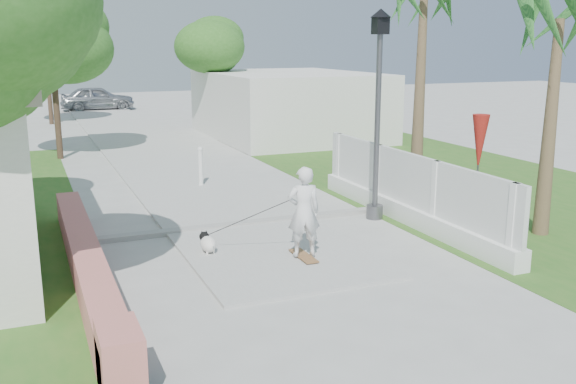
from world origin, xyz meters
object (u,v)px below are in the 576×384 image
bollard (201,166)px  parked_car (97,98)px  skateboarder (260,217)px  dog (208,243)px  patio_umbrella (479,144)px  street_lamp (378,107)px

bollard → parked_car: parked_car is taller
skateboarder → dog: 1.11m
skateboarder → dog: skateboarder is taller
bollard → dog: bollard is taller
patio_umbrella → parked_car: (-4.81, 27.30, -1.00)m
bollard → street_lamp: bearing=-59.0°
street_lamp → parked_car: size_ratio=1.10×
bollard → skateboarder: (-0.51, -6.02, 0.17)m
bollard → skateboarder: 6.04m
bollard → patio_umbrella: (4.60, -5.50, 1.10)m
street_lamp → patio_umbrella: size_ratio=1.93×
bollard → dog: (-1.35, -5.51, -0.36)m
parked_car → patio_umbrella: bearing=-168.9°
dog → parked_car: 27.34m
street_lamp → skateboarder: bearing=-154.7°
patio_umbrella → dog: bearing=-179.9°
street_lamp → parked_car: street_lamp is taller
bollard → skateboarder: skateboarder is taller
patio_umbrella → dog: size_ratio=3.79×
bollard → dog: bearing=-103.7°
street_lamp → skateboarder: (-3.21, -1.52, -1.67)m
street_lamp → bollard: (-2.70, 4.50, -1.84)m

